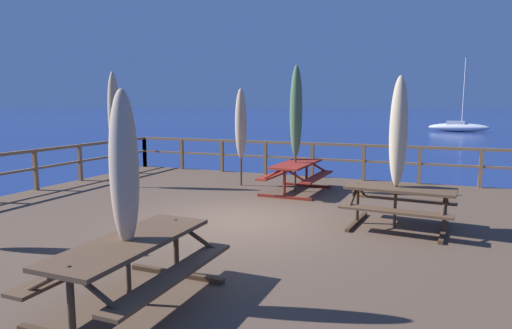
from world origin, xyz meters
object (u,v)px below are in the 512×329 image
patio_umbrella_tall_back_right (398,132)px  patio_umbrella_short_back (296,112)px  picnic_table_back_right (132,257)px  patio_umbrella_short_mid (124,170)px  sailboat_distant (458,127)px  picnic_table_mid_right (400,198)px  picnic_table_mid_left (296,171)px  patio_umbrella_tall_mid_right (241,124)px  patio_umbrella_short_front (114,114)px

patio_umbrella_tall_back_right → patio_umbrella_short_back: (-2.70, 2.57, 0.30)m
picnic_table_back_right → patio_umbrella_short_mid: 0.99m
picnic_table_back_right → sailboat_distant: bearing=83.3°
picnic_table_mid_right → picnic_table_mid_left: same height
picnic_table_mid_right → patio_umbrella_tall_back_right: 1.21m
patio_umbrella_tall_mid_right → patio_umbrella_tall_back_right: bearing=-32.9°
patio_umbrella_short_front → patio_umbrella_tall_back_right: bearing=-10.3°
picnic_table_mid_right → patio_umbrella_tall_mid_right: bearing=147.2°
sailboat_distant → picnic_table_back_right: bearing=-96.7°
picnic_table_back_right → patio_umbrella_tall_mid_right: bearing=104.4°
picnic_table_mid_right → patio_umbrella_short_front: bearing=169.5°
picnic_table_mid_left → patio_umbrella_short_front: 5.16m
picnic_table_back_right → patio_umbrella_tall_back_right: 5.22m
picnic_table_mid_right → patio_umbrella_short_mid: bearing=-120.8°
picnic_table_mid_left → patio_umbrella_short_mid: 7.00m
picnic_table_back_right → picnic_table_mid_left: bearing=91.2°
patio_umbrella_tall_mid_right → sailboat_distant: (7.47, 40.52, -1.84)m
patio_umbrella_short_back → patio_umbrella_tall_back_right: bearing=-43.6°
patio_umbrella_tall_back_right → sailboat_distant: 43.50m
picnic_table_mid_right → patio_umbrella_tall_back_right: (-0.07, 0.03, 1.21)m
picnic_table_mid_left → patio_umbrella_tall_mid_right: patio_umbrella_tall_mid_right is taller
picnic_table_back_right → picnic_table_mid_left: (-0.15, 6.92, -0.00)m
picnic_table_mid_left → patio_umbrella_tall_back_right: patio_umbrella_tall_back_right is taller
sailboat_distant → picnic_table_mid_left: bearing=-98.0°
picnic_table_mid_left → sailboat_distant: sailboat_distant is taller
patio_umbrella_short_mid → picnic_table_mid_left: bearing=90.8°
patio_umbrella_tall_back_right → patio_umbrella_short_mid: bearing=-119.9°
picnic_table_back_right → patio_umbrella_short_front: size_ratio=0.69×
sailboat_distant → patio_umbrella_short_back: bearing=-98.1°
patio_umbrella_short_mid → patio_umbrella_short_back: (-0.15, 7.00, 0.52)m
sailboat_distant → patio_umbrella_short_mid: bearing=-96.8°
patio_umbrella_short_front → sailboat_distant: (10.59, 41.98, -2.11)m
picnic_table_back_right → patio_umbrella_short_front: (-4.97, 5.79, 1.43)m
patio_umbrella_tall_back_right → patio_umbrella_tall_mid_right: patio_umbrella_tall_back_right is taller
picnic_table_mid_right → picnic_table_back_right: size_ratio=0.93×
patio_umbrella_tall_mid_right → sailboat_distant: bearing=79.6°
picnic_table_back_right → patio_umbrella_short_mid: size_ratio=0.89×
patio_umbrella_tall_back_right → patio_umbrella_short_mid: (-2.55, -4.43, -0.22)m
picnic_table_back_right → patio_umbrella_short_mid: bearing=-171.6°
picnic_table_back_right → patio_umbrella_short_front: patio_umbrella_short_front is taller
picnic_table_mid_left → sailboat_distant: 41.26m
picnic_table_mid_right → sailboat_distant: 43.49m
picnic_table_mid_right → patio_umbrella_short_front: (-7.55, 1.40, 1.44)m
picnic_table_mid_right → patio_umbrella_short_back: size_ratio=0.62×
patio_umbrella_short_mid → patio_umbrella_short_front: patio_umbrella_short_front is taller
patio_umbrella_short_mid → picnic_table_mid_right: bearing=59.2°
patio_umbrella_short_front → picnic_table_mid_right: bearing=-10.5°
picnic_table_mid_left → patio_umbrella_short_back: patio_umbrella_short_back is taller
patio_umbrella_short_mid → patio_umbrella_short_front: bearing=130.4°
picnic_table_back_right → patio_umbrella_tall_mid_right: patio_umbrella_tall_mid_right is taller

